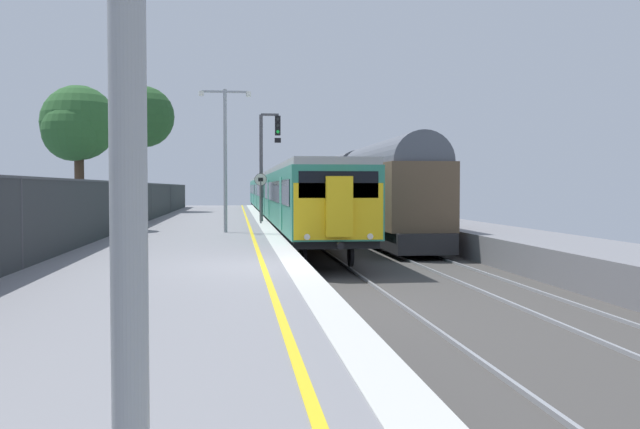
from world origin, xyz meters
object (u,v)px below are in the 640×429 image
object	(u,v)px
commuter_train_at_platform	(278,194)
background_tree_centre	(77,126)
freight_train_adjacent_track	(327,189)
platform_lamp_mid	(225,148)
signal_gantry	(266,155)
background_tree_left	(143,119)
speed_limit_sign	(261,191)

from	to	relation	value
commuter_train_at_platform	background_tree_centre	world-z (taller)	background_tree_centre
freight_train_adjacent_track	platform_lamp_mid	xyz separation A→B (m)	(-7.44, -27.15, 1.61)
freight_train_adjacent_track	signal_gantry	size ratio (longest dim) A/B	10.69
signal_gantry	background_tree_centre	xyz separation A→B (m)	(-7.90, -6.86, 0.78)
freight_train_adjacent_track	background_tree_centre	xyz separation A→B (m)	(-13.40, -25.18, 2.55)
signal_gantry	platform_lamp_mid	distance (m)	9.05
commuter_train_at_platform	freight_train_adjacent_track	size ratio (longest dim) A/B	1.06
freight_train_adjacent_track	commuter_train_at_platform	bearing A→B (deg)	-141.39
platform_lamp_mid	commuter_train_at_platform	bearing A→B (deg)	81.83
background_tree_left	background_tree_centre	distance (m)	23.74
signal_gantry	speed_limit_sign	size ratio (longest dim) A/B	2.28
signal_gantry	speed_limit_sign	world-z (taller)	signal_gantry
commuter_train_at_platform	background_tree_left	bearing A→B (deg)	170.53
background_tree_centre	background_tree_left	bearing A→B (deg)	90.80
freight_train_adjacent_track	speed_limit_sign	world-z (taller)	freight_train_adjacent_track
speed_limit_sign	platform_lamp_mid	distance (m)	7.11
background_tree_left	speed_limit_sign	bearing A→B (deg)	-67.33
background_tree_centre	signal_gantry	bearing A→B (deg)	40.96
commuter_train_at_platform	signal_gantry	distance (m)	15.35
platform_lamp_mid	background_tree_centre	world-z (taller)	background_tree_centre
background_tree_centre	freight_train_adjacent_track	bearing A→B (deg)	61.98
platform_lamp_mid	freight_train_adjacent_track	bearing A→B (deg)	74.67
commuter_train_at_platform	background_tree_centre	xyz separation A→B (m)	(-9.39, -21.98, 2.94)
platform_lamp_mid	background_tree_centre	distance (m)	6.34
background_tree_left	freight_train_adjacent_track	bearing A→B (deg)	6.54
speed_limit_sign	platform_lamp_mid	bearing A→B (deg)	-103.33
speed_limit_sign	freight_train_adjacent_track	bearing A→B (deg)	74.03
commuter_train_at_platform	freight_train_adjacent_track	distance (m)	5.14
signal_gantry	background_tree_left	distance (m)	18.95
speed_limit_sign	platform_lamp_mid	xyz separation A→B (m)	(-1.59, -6.72, 1.71)
speed_limit_sign	background_tree_left	bearing A→B (deg)	112.67
speed_limit_sign	background_tree_centre	world-z (taller)	background_tree_centre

